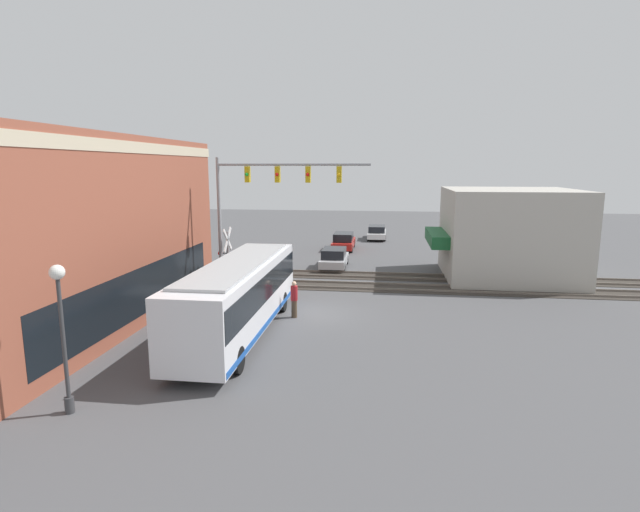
% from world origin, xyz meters
% --- Properties ---
extents(ground_plane, '(120.00, 120.00, 0.00)m').
position_xyz_m(ground_plane, '(0.00, 0.00, 0.00)').
color(ground_plane, '#4C4C4F').
extents(brick_building, '(18.53, 10.92, 8.69)m').
position_xyz_m(brick_building, '(-2.99, 12.92, 4.34)').
color(brick_building, brown).
rests_on(brick_building, ground).
extents(shop_building, '(8.18, 9.32, 5.87)m').
position_xyz_m(shop_building, '(10.09, -11.52, 2.93)').
color(shop_building, '#B2ADA3').
rests_on(shop_building, ground).
extents(city_bus, '(11.87, 2.59, 3.28)m').
position_xyz_m(city_bus, '(-3.53, 2.80, 1.81)').
color(city_bus, silver).
rests_on(city_bus, ground).
extents(traffic_signal_gantry, '(0.42, 8.74, 7.83)m').
position_xyz_m(traffic_signal_gantry, '(3.66, 3.29, 5.94)').
color(traffic_signal_gantry, gray).
rests_on(traffic_signal_gantry, ground).
extents(crossing_signal, '(1.41, 1.18, 3.81)m').
position_xyz_m(crossing_signal, '(3.87, 5.66, 2.30)').
color(crossing_signal, gray).
rests_on(crossing_signal, ground).
extents(streetlamp, '(0.44, 0.44, 4.55)m').
position_xyz_m(streetlamp, '(-11.15, 5.82, 2.72)').
color(streetlamp, '#38383A').
rests_on(streetlamp, ground).
extents(rail_track_near, '(2.60, 60.00, 0.15)m').
position_xyz_m(rail_track_near, '(6.00, 0.00, 0.03)').
color(rail_track_near, '#332D28').
rests_on(rail_track_near, ground).
extents(rail_track_far, '(2.60, 60.00, 0.15)m').
position_xyz_m(rail_track_far, '(9.20, 0.00, 0.03)').
color(rail_track_far, '#332D28').
rests_on(rail_track_far, ground).
extents(parked_car_silver, '(4.48, 1.82, 1.45)m').
position_xyz_m(parked_car_silver, '(11.75, 0.20, 0.67)').
color(parked_car_silver, '#B7B7BC').
rests_on(parked_car_silver, ground).
extents(parked_car_red, '(4.81, 1.82, 1.54)m').
position_xyz_m(parked_car_red, '(19.83, 0.20, 0.71)').
color(parked_car_red, '#B21E19').
rests_on(parked_car_red, ground).
extents(parked_car_white, '(4.80, 1.82, 1.40)m').
position_xyz_m(parked_car_white, '(26.91, -2.60, 0.66)').
color(parked_car_white, silver).
rests_on(parked_car_white, ground).
extents(pedestrian_near_bus, '(0.34, 0.34, 1.82)m').
position_xyz_m(pedestrian_near_bus, '(-0.74, 0.87, 0.93)').
color(pedestrian_near_bus, '#473828').
rests_on(pedestrian_near_bus, ground).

